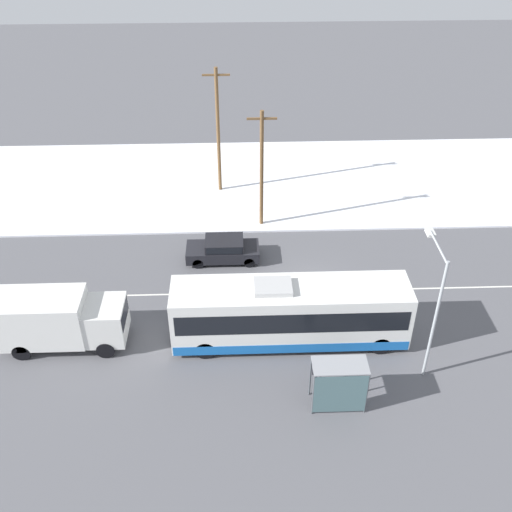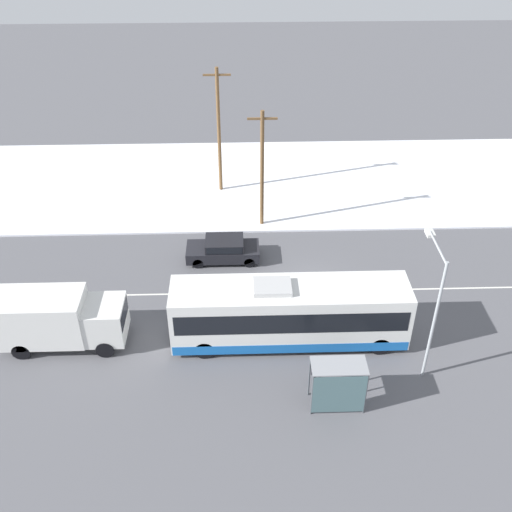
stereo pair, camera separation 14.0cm
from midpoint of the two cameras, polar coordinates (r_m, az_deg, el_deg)
ground_plane at (r=33.71m, az=5.34°, el=-3.37°), size 120.00×120.00×0.00m
snow_lot at (r=44.58m, az=3.52°, el=7.13°), size 80.00×13.67×0.12m
lane_marking_center at (r=33.71m, az=5.34°, el=-3.36°), size 60.00×0.12×0.00m
city_bus at (r=29.51m, az=3.35°, el=-5.47°), size 11.57×2.57×3.50m
box_truck at (r=30.87m, az=-18.35°, el=-5.64°), size 6.32×2.30×2.93m
sedan_car at (r=35.65m, az=-3.00°, el=0.71°), size 4.32×1.80×1.43m
pedestrian_at_stop at (r=27.81m, az=6.05°, el=-10.77°), size 0.58×0.26×1.62m
bus_shelter at (r=26.50m, az=8.05°, el=-11.78°), size 2.40×1.20×2.40m
streetlamp at (r=27.61m, az=16.71°, el=-3.69°), size 0.36×2.91×6.55m
utility_pole_roadside at (r=37.34m, az=0.69°, el=8.35°), size 1.80×0.24×7.83m
utility_pole_snowlot at (r=41.42m, az=-3.46°, el=11.89°), size 1.80×0.24×8.89m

